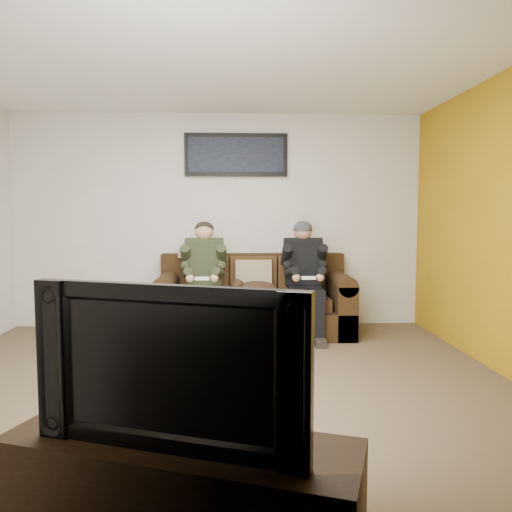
{
  "coord_description": "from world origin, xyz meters",
  "views": [
    {
      "loc": [
        0.2,
        -3.93,
        1.38
      ],
      "look_at": [
        0.42,
        1.2,
        0.95
      ],
      "focal_mm": 35.0,
      "sensor_mm": 36.0,
      "label": 1
    }
  ],
  "objects_px": {
    "person_right": "(305,272)",
    "framed_poster": "(236,155)",
    "person_left": "(204,272)",
    "tv_stand": "(180,494)",
    "television": "(179,361)",
    "cat": "(255,289)",
    "sofa": "(254,303)"
  },
  "relations": [
    {
      "from": "person_right",
      "to": "framed_poster",
      "type": "distance_m",
      "value": 1.67
    },
    {
      "from": "person_left",
      "to": "tv_stand",
      "type": "relative_size",
      "value": 0.88
    },
    {
      "from": "person_left",
      "to": "framed_poster",
      "type": "distance_m",
      "value": 1.53
    },
    {
      "from": "person_right",
      "to": "framed_poster",
      "type": "height_order",
      "value": "framed_poster"
    },
    {
      "from": "television",
      "to": "person_right",
      "type": "bearing_deg",
      "value": 93.61
    },
    {
      "from": "person_right",
      "to": "tv_stand",
      "type": "height_order",
      "value": "person_right"
    },
    {
      "from": "cat",
      "to": "framed_poster",
      "type": "xyz_separation_m",
      "value": [
        -0.21,
        0.59,
        1.56
      ]
    },
    {
      "from": "person_right",
      "to": "television",
      "type": "relative_size",
      "value": 1.15
    },
    {
      "from": "sofa",
      "to": "tv_stand",
      "type": "height_order",
      "value": "sofa"
    },
    {
      "from": "framed_poster",
      "to": "tv_stand",
      "type": "relative_size",
      "value": 0.85
    },
    {
      "from": "cat",
      "to": "sofa",
      "type": "bearing_deg",
      "value": 92.68
    },
    {
      "from": "person_right",
      "to": "tv_stand",
      "type": "bearing_deg",
      "value": -105.75
    },
    {
      "from": "framed_poster",
      "to": "tv_stand",
      "type": "height_order",
      "value": "framed_poster"
    },
    {
      "from": "person_left",
      "to": "cat",
      "type": "relative_size",
      "value": 1.97
    },
    {
      "from": "person_right",
      "to": "person_left",
      "type": "bearing_deg",
      "value": -179.98
    },
    {
      "from": "tv_stand",
      "to": "person_right",
      "type": "bearing_deg",
      "value": 93.61
    },
    {
      "from": "cat",
      "to": "television",
      "type": "bearing_deg",
      "value": -97.23
    },
    {
      "from": "person_left",
      "to": "cat",
      "type": "height_order",
      "value": "person_left"
    },
    {
      "from": "tv_stand",
      "to": "television",
      "type": "xyz_separation_m",
      "value": [
        0.0,
        0.0,
        0.56
      ]
    },
    {
      "from": "person_left",
      "to": "tv_stand",
      "type": "xyz_separation_m",
      "value": [
        0.12,
        -3.59,
        -0.5
      ]
    },
    {
      "from": "framed_poster",
      "to": "person_right",
      "type": "bearing_deg",
      "value": -36.64
    },
    {
      "from": "person_left",
      "to": "cat",
      "type": "bearing_deg",
      "value": -1.46
    },
    {
      "from": "person_left",
      "to": "cat",
      "type": "distance_m",
      "value": 0.61
    },
    {
      "from": "sofa",
      "to": "person_left",
      "type": "distance_m",
      "value": 0.71
    },
    {
      "from": "person_left",
      "to": "tv_stand",
      "type": "height_order",
      "value": "person_left"
    },
    {
      "from": "framed_poster",
      "to": "television",
      "type": "relative_size",
      "value": 1.1
    },
    {
      "from": "television",
      "to": "tv_stand",
      "type": "bearing_deg",
      "value": 0.0
    },
    {
      "from": "framed_poster",
      "to": "television",
      "type": "bearing_deg",
      "value": -93.36
    },
    {
      "from": "framed_poster",
      "to": "person_left",
      "type": "bearing_deg",
      "value": -122.8
    },
    {
      "from": "person_right",
      "to": "framed_poster",
      "type": "xyz_separation_m",
      "value": [
        -0.77,
        0.57,
        1.37
      ]
    },
    {
      "from": "cat",
      "to": "television",
      "type": "distance_m",
      "value": 3.62
    },
    {
      "from": "sofa",
      "to": "person_left",
      "type": "xyz_separation_m",
      "value": [
        -0.57,
        -0.18,
        0.39
      ]
    }
  ]
}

